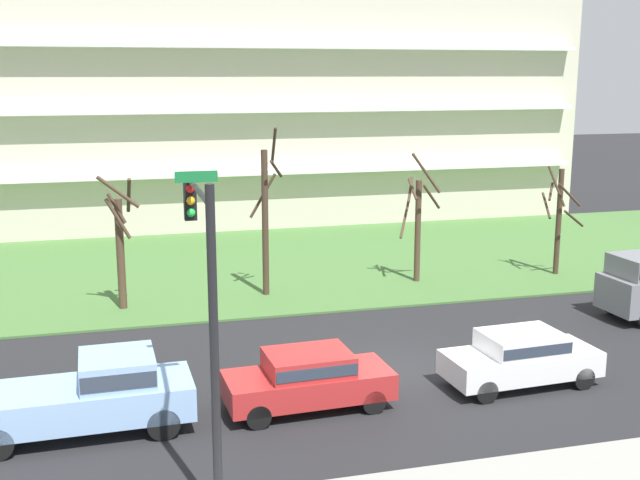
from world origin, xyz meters
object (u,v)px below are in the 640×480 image
(sedan_red_center_left, at_px, (308,377))
(traffic_signal_mast, at_px, (205,283))
(tree_left, at_px, (266,217))
(sedan_white_center_right, at_px, (521,356))
(tree_center, at_px, (418,222))
(tree_right, at_px, (559,217))
(tree_far_left, at_px, (121,244))
(pickup_blue_near_right, at_px, (91,394))

(sedan_red_center_left, height_order, traffic_signal_mast, traffic_signal_mast)
(tree_left, relative_size, sedan_white_center_right, 1.49)
(tree_center, height_order, sedan_red_center_left, tree_center)
(tree_left, bearing_deg, tree_center, 2.92)
(tree_right, bearing_deg, traffic_signal_mast, -140.19)
(tree_right, xyz_separation_m, sedan_white_center_right, (-7.68, -10.79, -1.74))
(tree_far_left, distance_m, sedan_red_center_left, 11.40)
(sedan_red_center_left, bearing_deg, tree_center, 53.60)
(tree_center, xyz_separation_m, traffic_signal_mast, (-10.54, -14.52, 1.89))
(tree_far_left, bearing_deg, tree_left, 5.90)
(tree_left, bearing_deg, sedan_red_center_left, -95.40)
(pickup_blue_near_right, bearing_deg, tree_center, 39.31)
(tree_right, relative_size, sedan_red_center_left, 1.08)
(tree_far_left, height_order, sedan_white_center_right, tree_far_left)
(pickup_blue_near_right, height_order, traffic_signal_mast, traffic_signal_mast)
(tree_right, bearing_deg, sedan_white_center_right, -125.46)
(tree_left, distance_m, pickup_blue_near_right, 12.88)
(tree_center, relative_size, sedan_white_center_right, 1.24)
(tree_center, distance_m, tree_right, 6.37)
(sedan_red_center_left, bearing_deg, tree_right, 35.30)
(tree_left, distance_m, traffic_signal_mast, 14.81)
(tree_right, bearing_deg, sedan_red_center_left, -142.17)
(sedan_red_center_left, distance_m, sedan_white_center_right, 6.21)
(tree_center, bearing_deg, traffic_signal_mast, -125.97)
(sedan_red_center_left, bearing_deg, pickup_blue_near_right, 177.41)
(tree_left, distance_m, sedan_white_center_right, 12.29)
(tree_far_left, distance_m, traffic_signal_mast, 13.84)
(pickup_blue_near_right, bearing_deg, sedan_red_center_left, -1.47)
(tree_far_left, height_order, pickup_blue_near_right, tree_far_left)
(tree_far_left, bearing_deg, pickup_blue_near_right, -95.35)
(traffic_signal_mast, bearing_deg, tree_right, 39.81)
(tree_center, distance_m, traffic_signal_mast, 18.04)
(sedan_red_center_left, relative_size, pickup_blue_near_right, 0.82)
(tree_left, relative_size, traffic_signal_mast, 1.00)
(tree_center, height_order, tree_right, tree_center)
(tree_far_left, distance_m, tree_left, 5.63)
(sedan_white_center_right, bearing_deg, tree_center, 80.10)
(tree_center, relative_size, tree_right, 1.16)
(tree_center, relative_size, sedan_red_center_left, 1.25)
(sedan_white_center_right, height_order, pickup_blue_near_right, pickup_blue_near_right)
(tree_far_left, distance_m, tree_right, 18.43)
(tree_center, height_order, sedan_white_center_right, tree_center)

